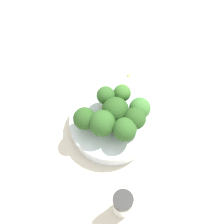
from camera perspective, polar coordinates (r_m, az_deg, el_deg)
name	(u,v)px	position (r m, az deg, el deg)	size (l,w,h in m)	color
ground_plane	(112,127)	(0.63, 0.00, -2.77)	(3.00, 3.00, 0.00)	beige
bowl	(112,123)	(0.61, 0.00, -2.09)	(0.16, 0.16, 0.03)	silver
broccoli_floret_0	(117,113)	(0.57, 0.85, -0.12)	(0.05, 0.05, 0.05)	#7A9E5B
broccoli_floret_1	(140,108)	(0.58, 5.11, 0.67)	(0.04, 0.04, 0.05)	#8EB770
broccoli_floret_2	(85,119)	(0.56, -5.05, -1.24)	(0.04, 0.04, 0.05)	#84AD66
broccoli_floret_3	(102,124)	(0.55, -1.79, -2.13)	(0.05, 0.05, 0.06)	#84AD66
broccoli_floret_4	(106,96)	(0.58, -1.15, 2.93)	(0.03, 0.03, 0.05)	#7A9E5B
broccoli_floret_5	(122,94)	(0.59, 1.87, 3.39)	(0.03, 0.03, 0.05)	#84AD66
broccoli_floret_6	(126,129)	(0.55, 2.51, -3.15)	(0.04, 0.04, 0.06)	#7A9E5B
broccoli_floret_7	(135,119)	(0.56, 4.17, -1.27)	(0.04, 0.04, 0.06)	#8EB770
pepper_shaker	(122,204)	(0.54, 1.93, -16.49)	(0.03, 0.03, 0.07)	silver
almond_crumb_0	(129,75)	(0.69, 3.12, 6.83)	(0.01, 0.01, 0.01)	tan
almond_crumb_1	(122,89)	(0.67, 1.90, 4.27)	(0.01, 0.00, 0.01)	olive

